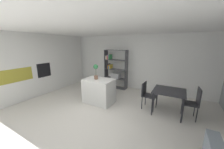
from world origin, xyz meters
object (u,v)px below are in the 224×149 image
(potted_plant_on_island, at_px, (96,71))
(dining_table, at_px, (169,93))
(built_in_oven, at_px, (44,70))
(open_bookshelf, at_px, (115,70))
(dining_chair_island_side, at_px, (147,93))
(dining_chair_window_side, at_px, (194,101))
(kitchen_island, at_px, (99,91))

(potted_plant_on_island, bearing_deg, dining_table, 11.09)
(built_in_oven, bearing_deg, open_bookshelf, 45.10)
(built_in_oven, relative_size, dining_chair_island_side, 0.65)
(open_bookshelf, relative_size, dining_chair_window_side, 1.98)
(open_bookshelf, xyz_separation_m, dining_chair_window_side, (3.43, -1.40, -0.33))
(built_in_oven, height_order, dining_chair_island_side, built_in_oven)
(built_in_oven, distance_m, kitchen_island, 2.74)
(open_bookshelf, height_order, dining_table, open_bookshelf)
(open_bookshelf, xyz_separation_m, dining_chair_island_side, (2.04, -1.40, -0.36))
(dining_chair_island_side, bearing_deg, built_in_oven, 105.69)
(dining_chair_window_side, bearing_deg, built_in_oven, -86.78)
(potted_plant_on_island, height_order, dining_table, potted_plant_on_island)
(kitchen_island, bearing_deg, dining_chair_island_side, 14.84)
(built_in_oven, height_order, potted_plant_on_island, potted_plant_on_island)
(built_in_oven, distance_m, dining_chair_island_side, 4.47)
(dining_table, xyz_separation_m, dining_chair_window_side, (0.69, 0.01, -0.11))
(kitchen_island, relative_size, dining_chair_window_side, 1.13)
(dining_chair_window_side, bearing_deg, potted_plant_on_island, -86.95)
(potted_plant_on_island, xyz_separation_m, open_bookshelf, (-0.23, 1.90, -0.35))
(built_in_oven, bearing_deg, dining_chair_window_side, 9.08)
(open_bookshelf, bearing_deg, kitchen_island, -80.14)
(kitchen_island, distance_m, open_bookshelf, 1.94)
(potted_plant_on_island, relative_size, dining_chair_window_side, 0.57)
(dining_chair_window_side, bearing_deg, open_bookshelf, -118.02)
(dining_chair_window_side, bearing_deg, kitchen_island, -87.44)
(dining_table, bearing_deg, built_in_oven, -169.81)
(built_in_oven, relative_size, dining_table, 0.63)
(dining_chair_window_side, xyz_separation_m, dining_chair_island_side, (-1.38, -0.00, -0.03))
(built_in_oven, height_order, open_bookshelf, open_bookshelf)
(built_in_oven, bearing_deg, potted_plant_on_island, 9.30)
(kitchen_island, height_order, dining_chair_island_side, kitchen_island)
(potted_plant_on_island, xyz_separation_m, dining_table, (2.50, 0.49, -0.57))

